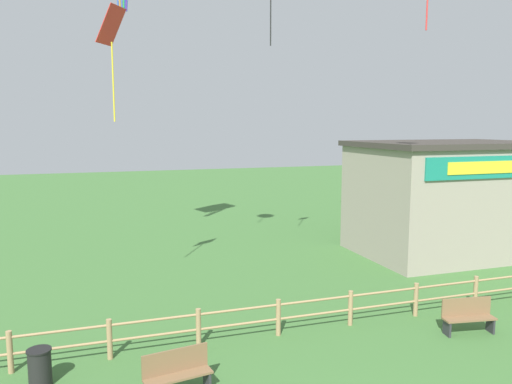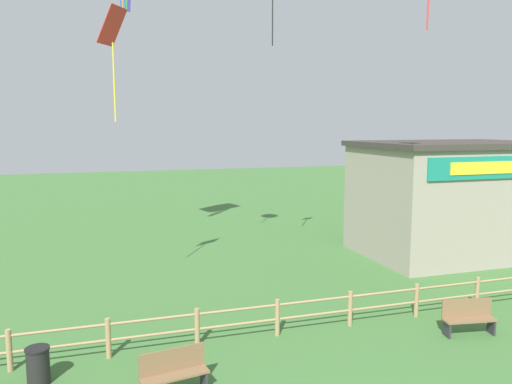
{
  "view_description": "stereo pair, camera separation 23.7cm",
  "coord_description": "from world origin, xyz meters",
  "px_view_note": "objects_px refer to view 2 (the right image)",
  "views": [
    {
      "loc": [
        -4.86,
        -5.65,
        5.93
      ],
      "look_at": [
        0.0,
        8.94,
        3.85
      ],
      "focal_mm": 35.0,
      "sensor_mm": 36.0,
      "label": 1
    },
    {
      "loc": [
        -4.63,
        -5.73,
        5.93
      ],
      "look_at": [
        0.0,
        8.94,
        3.85
      ],
      "focal_mm": 35.0,
      "sensor_mm": 36.0,
      "label": 2
    }
  ],
  "objects_px": {
    "kite_red_diamond": "(113,38)",
    "park_bench_by_building": "(468,317)",
    "seaside_building": "(450,198)",
    "trash_bin": "(38,366)",
    "park_bench_near_fence": "(174,371)"
  },
  "relations": [
    {
      "from": "park_bench_by_building",
      "to": "trash_bin",
      "type": "bearing_deg",
      "value": 176.51
    },
    {
      "from": "trash_bin",
      "to": "park_bench_by_building",
      "type": "bearing_deg",
      "value": -3.49
    },
    {
      "from": "kite_red_diamond",
      "to": "park_bench_by_building",
      "type": "bearing_deg",
      "value": -31.22
    },
    {
      "from": "park_bench_near_fence",
      "to": "kite_red_diamond",
      "type": "relative_size",
      "value": 0.44
    },
    {
      "from": "park_bench_by_building",
      "to": "kite_red_diamond",
      "type": "height_order",
      "value": "kite_red_diamond"
    },
    {
      "from": "kite_red_diamond",
      "to": "seaside_building",
      "type": "bearing_deg",
      "value": 8.14
    },
    {
      "from": "trash_bin",
      "to": "kite_red_diamond",
      "type": "bearing_deg",
      "value": 67.1
    },
    {
      "from": "park_bench_by_building",
      "to": "trash_bin",
      "type": "height_order",
      "value": "park_bench_by_building"
    },
    {
      "from": "seaside_building",
      "to": "park_bench_by_building",
      "type": "bearing_deg",
      "value": -125.18
    },
    {
      "from": "park_bench_near_fence",
      "to": "kite_red_diamond",
      "type": "distance_m",
      "value": 10.3
    },
    {
      "from": "seaside_building",
      "to": "park_bench_near_fence",
      "type": "distance_m",
      "value": 16.37
    },
    {
      "from": "park_bench_by_building",
      "to": "kite_red_diamond",
      "type": "xyz_separation_m",
      "value": [
        -9.28,
        5.62,
        8.11
      ]
    },
    {
      "from": "park_bench_by_building",
      "to": "park_bench_near_fence",
      "type": "bearing_deg",
      "value": -175.52
    },
    {
      "from": "trash_bin",
      "to": "seaside_building",
      "type": "bearing_deg",
      "value": 22.71
    },
    {
      "from": "seaside_building",
      "to": "kite_red_diamond",
      "type": "bearing_deg",
      "value": -171.86
    }
  ]
}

